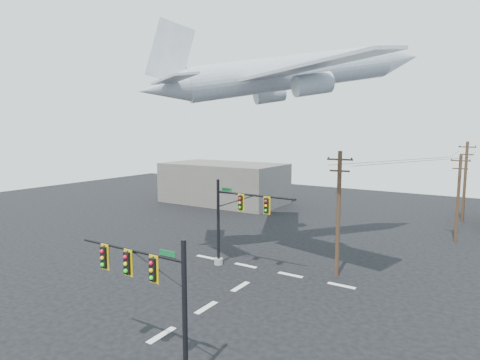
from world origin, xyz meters
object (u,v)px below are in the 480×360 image
Objects in this scene: utility_pole_b at (458,197)px; utility_pole_a at (338,212)px; signal_mast_near at (155,297)px; utility_pole_c at (465,180)px; signal_mast_far at (233,221)px; airliner at (291,73)px.

utility_pole_a is at bearing -115.57° from utility_pole_b.
utility_pole_c reaches higher than signal_mast_near.
signal_mast_near is at bearing -108.33° from utility_pole_b.
signal_mast_far is 13.06m from airliner.
utility_pole_b is at bearing 60.92° from utility_pole_a.
signal_mast_far is 0.74× the size of utility_pole_c.
utility_pole_a is 1.10× the size of utility_pole_b.
utility_pole_b is at bearing -69.43° from utility_pole_c.
signal_mast_near is 14.64m from signal_mast_far.
utility_pole_a is 0.98× the size of utility_pole_c.
signal_mast_near is at bearing -82.15° from utility_pole_c.
utility_pole_a is at bearing 80.80° from signal_mast_near.
airliner is at bearing 151.60° from utility_pole_a.
signal_mast_far is 23.31m from utility_pole_b.
airliner is (2.51, 4.88, 11.85)m from signal_mast_far.
signal_mast_near is at bearing -70.31° from signal_mast_far.
signal_mast_near is 0.70× the size of utility_pole_a.
signal_mast_near is 0.69× the size of utility_pole_c.
signal_mast_near is 16.74m from utility_pole_a.
utility_pole_a is at bearing -84.30° from utility_pole_c.
signal_mast_near is at bearing -104.46° from utility_pole_a.
signal_mast_far is at bearing -130.14° from utility_pole_b.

